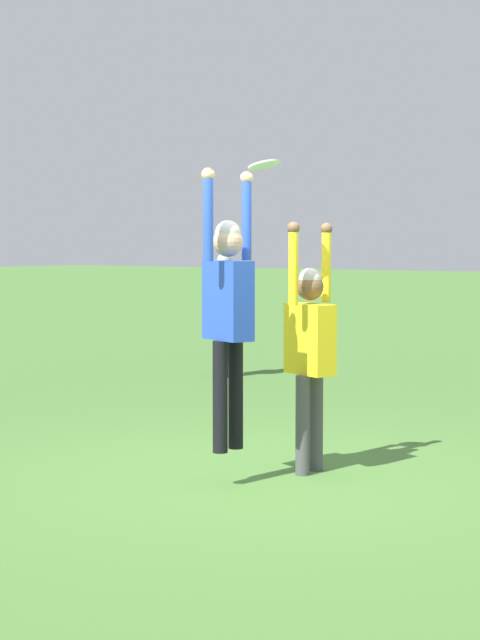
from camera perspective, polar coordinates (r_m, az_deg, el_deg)
ground_plane at (r=8.85m, az=1.49°, el=-8.54°), size 120.00×120.00×0.00m
person_jumping at (r=8.49m, az=-0.65°, el=1.02°), size 0.62×0.51×2.24m
person_defending at (r=8.98m, az=3.74°, el=-1.11°), size 0.63×0.52×2.11m
frisbee at (r=8.72m, az=1.31°, el=8.28°), size 0.27×0.27×0.08m
person_spectator_near at (r=15.33m, az=-0.86°, el=0.96°), size 0.59×0.46×1.79m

